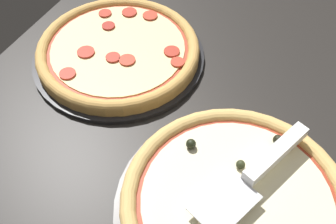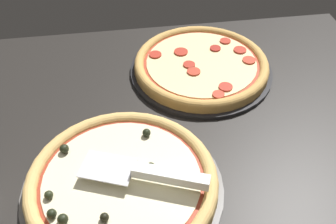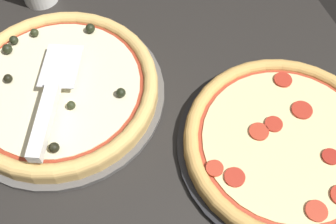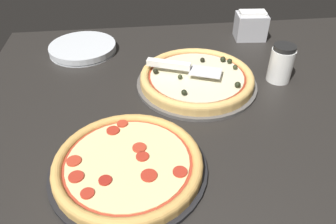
{
  "view_description": "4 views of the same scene",
  "coord_description": "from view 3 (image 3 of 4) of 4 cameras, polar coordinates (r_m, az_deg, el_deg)",
  "views": [
    {
      "loc": [
        -24.15,
        -7.24,
        57.17
      ],
      "look_at": [
        15.69,
        12.11,
        3.0
      ],
      "focal_mm": 42.0,
      "sensor_mm": 36.0,
      "label": 1
    },
    {
      "loc": [
        6.43,
        -49.39,
        61.04
      ],
      "look_at": [
        15.69,
        12.11,
        3.0
      ],
      "focal_mm": 42.0,
      "sensor_mm": 36.0,
      "label": 2
    },
    {
      "loc": [
        48.78,
        1.61,
        60.0
      ],
      "look_at": [
        15.69,
        12.11,
        3.0
      ],
      "focal_mm": 42.0,
      "sensor_mm": 36.0,
      "label": 3
    },
    {
      "loc": [
        23.81,
        80.8,
        56.33
      ],
      "look_at": [
        15.69,
        12.11,
        3.0
      ],
      "focal_mm": 35.0,
      "sensor_mm": 36.0,
      "label": 4
    }
  ],
  "objects": [
    {
      "name": "ground_plane",
      "position": [
        0.79,
        -11.99,
        5.21
      ],
      "size": [
        145.4,
        104.76,
        3.6
      ],
      "primitive_type": "cube",
      "color": "black"
    },
    {
      "name": "pizza_pan_back",
      "position": [
        0.69,
        16.37,
        -4.92
      ],
      "size": [
        35.93,
        35.93,
        1.0
      ],
      "primitive_type": "cylinder",
      "color": "black",
      "rests_on": "ground_plane"
    },
    {
      "name": "pizza_front",
      "position": [
        0.73,
        -15.54,
        3.53
      ],
      "size": [
        35.34,
        35.34,
        4.31
      ],
      "color": "#DBAD60",
      "rests_on": "pizza_pan_front"
    },
    {
      "name": "pizza_back",
      "position": [
        0.67,
        16.76,
        -4.22
      ],
      "size": [
        33.77,
        33.77,
        2.86
      ],
      "color": "tan",
      "rests_on": "pizza_pan_back"
    },
    {
      "name": "pizza_pan_front",
      "position": [
        0.74,
        -15.15,
        2.56
      ],
      "size": [
        37.59,
        37.59,
        1.0
      ],
      "primitive_type": "cylinder",
      "color": "#565451",
      "rests_on": "ground_plane"
    },
    {
      "name": "serving_spatula",
      "position": [
        0.66,
        -17.05,
        0.44
      ],
      "size": [
        23.23,
        12.52,
        2.0
      ],
      "color": "silver",
      "rests_on": "pizza_front"
    }
  ]
}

